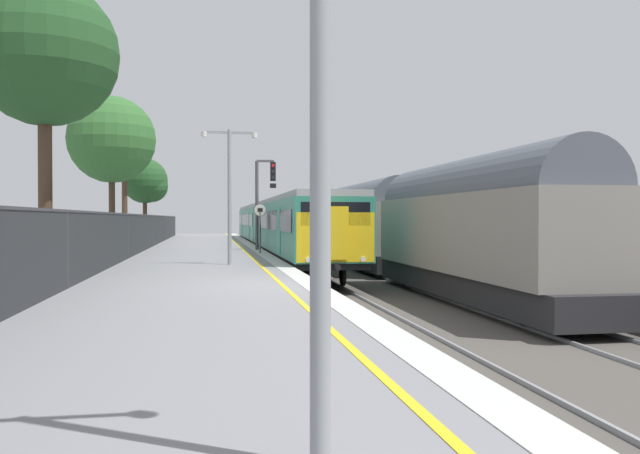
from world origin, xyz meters
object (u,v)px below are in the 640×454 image
at_px(freight_train_adjacent_track, 365,222).
at_px(background_tree_right, 123,145).
at_px(background_tree_back, 147,182).
at_px(background_tree_left, 46,58).
at_px(background_tree_centre, 111,141).
at_px(platform_lamp_mid, 230,184).
at_px(commuter_train_at_platform, 275,225).
at_px(speed_limit_sign, 260,221).
at_px(signal_gantry, 262,194).

relative_size(freight_train_adjacent_track, background_tree_right, 4.90).
distance_m(background_tree_right, background_tree_back, 6.03).
height_order(background_tree_left, background_tree_centre, background_tree_left).
bearing_deg(platform_lamp_mid, commuter_train_at_platform, 79.11).
xyz_separation_m(commuter_train_at_platform, platform_lamp_mid, (-3.51, -18.22, 1.65)).
bearing_deg(background_tree_left, speed_limit_sign, 55.12).
relative_size(freight_train_adjacent_track, speed_limit_sign, 18.03).
bearing_deg(background_tree_right, background_tree_left, -87.64).
xyz_separation_m(commuter_train_at_platform, signal_gantry, (-1.46, -7.55, 1.71)).
relative_size(commuter_train_at_platform, background_tree_left, 4.68).
xyz_separation_m(signal_gantry, background_tree_centre, (-7.70, 0.15, 2.62)).
distance_m(platform_lamp_mid, background_tree_centre, 12.51).
bearing_deg(freight_train_adjacent_track, signal_gantry, 174.77).
bearing_deg(background_tree_left, commuter_train_at_platform, 67.04).
distance_m(platform_lamp_mid, background_tree_right, 23.96).
bearing_deg(speed_limit_sign, background_tree_centre, 153.77).
height_order(commuter_train_at_platform, freight_train_adjacent_track, freight_train_adjacent_track).
distance_m(commuter_train_at_platform, background_tree_back, 13.83).
distance_m(freight_train_adjacent_track, signal_gantry, 5.70).
relative_size(background_tree_left, background_tree_back, 1.38).
bearing_deg(signal_gantry, background_tree_centre, 178.86).
relative_size(commuter_train_at_platform, background_tree_back, 6.47).
relative_size(platform_lamp_mid, background_tree_back, 0.77).
bearing_deg(background_tree_back, background_tree_left, -90.04).
bearing_deg(background_tree_centre, platform_lamp_mid, -62.42).
bearing_deg(background_tree_right, background_tree_centre, -85.53).
height_order(platform_lamp_mid, background_tree_left, background_tree_left).
distance_m(speed_limit_sign, background_tree_centre, 9.12).
xyz_separation_m(freight_train_adjacent_track, background_tree_back, (-13.01, 18.05, 3.00)).
xyz_separation_m(signal_gantry, background_tree_back, (-7.54, 17.55, 1.48)).
relative_size(signal_gantry, background_tree_left, 0.54).
relative_size(signal_gantry, speed_limit_sign, 2.01).
bearing_deg(signal_gantry, speed_limit_sign, -96.30).
xyz_separation_m(background_tree_right, background_tree_back, (1.08, 5.49, -2.23)).
height_order(speed_limit_sign, platform_lamp_mid, platform_lamp_mid).
xyz_separation_m(platform_lamp_mid, background_tree_back, (-5.50, 28.22, 1.54)).
xyz_separation_m(speed_limit_sign, background_tree_left, (-7.18, -10.31, 4.93)).
distance_m(signal_gantry, background_tree_centre, 8.13).
bearing_deg(speed_limit_sign, background_tree_left, -124.88).
bearing_deg(freight_train_adjacent_track, platform_lamp_mid, -126.43).
xyz_separation_m(background_tree_centre, background_tree_right, (-0.93, 11.90, 1.10)).
height_order(commuter_train_at_platform, speed_limit_sign, commuter_train_at_platform).
relative_size(speed_limit_sign, background_tree_back, 0.37).
bearing_deg(background_tree_left, background_tree_right, 92.36).
bearing_deg(signal_gantry, freight_train_adjacent_track, -5.23).
xyz_separation_m(signal_gantry, platform_lamp_mid, (-2.04, -10.67, -0.06)).
bearing_deg(speed_limit_sign, platform_lamp_mid, -102.95).
height_order(speed_limit_sign, background_tree_right, background_tree_right).
xyz_separation_m(platform_lamp_mid, background_tree_right, (-6.59, 22.73, 3.77)).
bearing_deg(background_tree_right, commuter_train_at_platform, -24.06).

